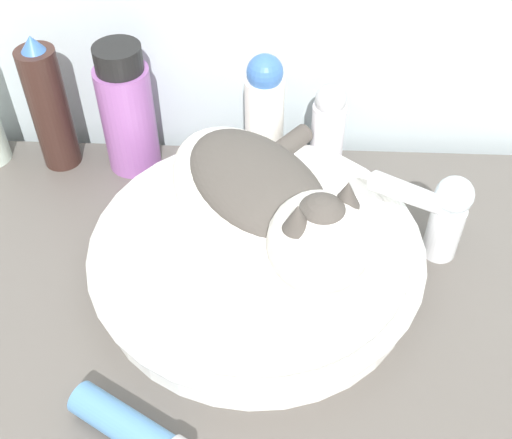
% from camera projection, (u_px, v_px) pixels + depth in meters
% --- Properties ---
extents(vanity_counter, '(0.93, 0.52, 0.84)m').
position_uv_depth(vanity_counter, '(241.00, 431.00, 1.11)').
color(vanity_counter, '#56514C').
rests_on(vanity_counter, ground_plane).
extents(sink_basin, '(0.41, 0.41, 0.06)m').
position_uv_depth(sink_basin, '(256.00, 254.00, 0.80)').
color(sink_basin, white).
rests_on(sink_basin, vanity_counter).
extents(cat, '(0.30, 0.37, 0.17)m').
position_uv_depth(cat, '(266.00, 206.00, 0.72)').
color(cat, silver).
rests_on(cat, sink_basin).
extents(faucet, '(0.14, 0.06, 0.15)m').
position_uv_depth(faucet, '(441.00, 212.00, 0.79)').
color(faucet, silver).
rests_on(faucet, vanity_counter).
extents(hairspray_can_black, '(0.05, 0.05, 0.21)m').
position_uv_depth(hairspray_can_black, '(49.00, 107.00, 0.90)').
color(hairspray_can_black, '#331E19').
rests_on(hairspray_can_black, vanity_counter).
extents(lotion_bottle_white, '(0.05, 0.05, 0.19)m').
position_uv_depth(lotion_bottle_white, '(264.00, 115.00, 0.90)').
color(lotion_bottle_white, white).
rests_on(lotion_bottle_white, vanity_counter).
extents(mouthwash_bottle, '(0.08, 0.08, 0.20)m').
position_uv_depth(mouthwash_bottle, '(127.00, 111.00, 0.90)').
color(mouthwash_bottle, '#93569E').
rests_on(mouthwash_bottle, vanity_counter).
extents(deodorant_stick, '(0.05, 0.05, 0.14)m').
position_uv_depth(deodorant_stick, '(328.00, 129.00, 0.91)').
color(deodorant_stick, silver).
rests_on(deodorant_stick, vanity_counter).
extents(cream_tube, '(0.14, 0.10, 0.04)m').
position_uv_depth(cream_tube, '(131.00, 429.00, 0.65)').
color(cream_tube, '#4C7FB2').
rests_on(cream_tube, vanity_counter).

